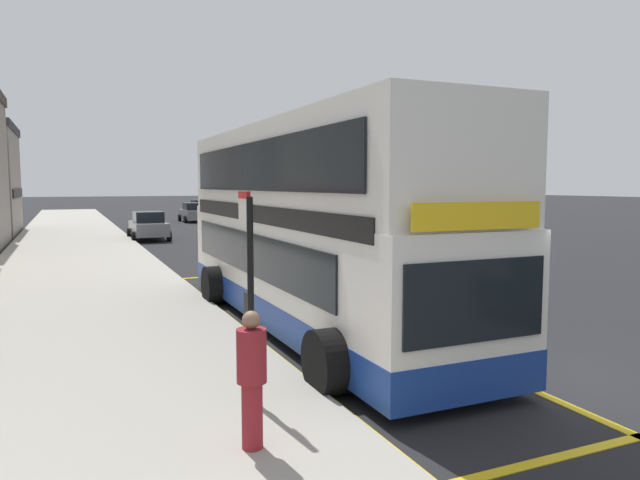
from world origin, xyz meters
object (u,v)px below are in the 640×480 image
at_px(double_decker_bus, 309,233).
at_px(pedestrian_waiting_near_sign, 252,375).
at_px(parked_car_grey_ahead, 148,226).
at_px(bus_stop_sign, 249,281).
at_px(parked_car_white_across, 200,208).
at_px(parked_car_grey_distant, 193,212).

relative_size(double_decker_bus, pedestrian_waiting_near_sign, 7.20).
distance_m(parked_car_grey_ahead, pedestrian_waiting_near_sign, 27.95).
distance_m(bus_stop_sign, pedestrian_waiting_near_sign, 1.71).
bearing_deg(bus_stop_sign, parked_car_white_across, 78.70).
bearing_deg(pedestrian_waiting_near_sign, parked_car_grey_ahead, 85.04).
bearing_deg(double_decker_bus, parked_car_white_across, 80.83).
height_order(double_decker_bus, parked_car_white_across, double_decker_bus).
bearing_deg(parked_car_grey_distant, parked_car_white_across, 74.83).
distance_m(bus_stop_sign, parked_car_white_across, 51.76).
relative_size(parked_car_grey_distant, parked_car_grey_ahead, 1.00).
distance_m(double_decker_bus, parked_car_grey_ahead, 22.30).
height_order(double_decker_bus, parked_car_grey_ahead, double_decker_bus).
bearing_deg(parked_car_white_across, parked_car_grey_ahead, -109.33).
bearing_deg(pedestrian_waiting_near_sign, parked_car_white_across, 78.57).
distance_m(parked_car_white_across, parked_car_grey_ahead, 25.67).
xyz_separation_m(parked_car_grey_ahead, pedestrian_waiting_near_sign, (-2.42, -27.85, 0.19)).
xyz_separation_m(double_decker_bus, parked_car_grey_ahead, (-0.62, 22.26, -1.27)).
relative_size(bus_stop_sign, pedestrian_waiting_near_sign, 1.83).
bearing_deg(parked_car_grey_ahead, bus_stop_sign, -96.88).
distance_m(double_decker_bus, pedestrian_waiting_near_sign, 6.45).
bearing_deg(pedestrian_waiting_near_sign, bus_stop_sign, 74.07).
bearing_deg(parked_car_white_across, double_decker_bus, -100.01).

